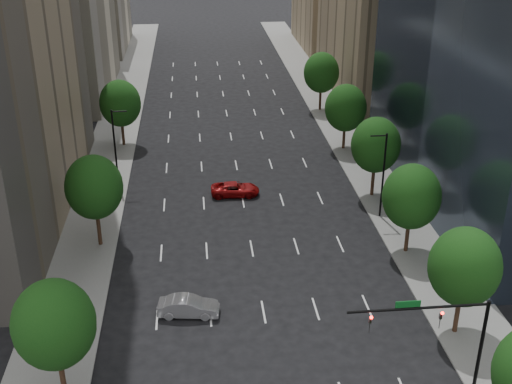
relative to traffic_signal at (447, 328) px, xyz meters
name	(u,v)px	position (x,y,z in m)	size (l,w,h in m)	color
sidewalk_left	(95,207)	(-26.03, 30.00, -5.10)	(6.00, 200.00, 0.15)	slate
sidewalk_right	(385,195)	(4.97, 30.00, -5.10)	(6.00, 200.00, 0.15)	slate
filler_left	(89,3)	(-35.53, 106.00, 3.83)	(14.00, 26.00, 18.00)	beige
filler_right	(335,7)	(14.47, 103.00, 2.83)	(14.00, 26.00, 16.00)	#8C7759
tree_right_1	(465,267)	(3.47, 6.00, 0.58)	(5.20, 5.20, 8.75)	#382316
tree_right_2	(412,197)	(3.47, 18.00, 0.43)	(5.20, 5.20, 8.61)	#382316
tree_right_3	(376,145)	(3.47, 30.00, 0.72)	(5.20, 5.20, 8.89)	#382316
tree_right_4	(346,108)	(3.47, 44.00, 0.29)	(5.20, 5.20, 8.46)	#382316
tree_right_5	(321,73)	(3.47, 60.00, 0.58)	(5.20, 5.20, 8.75)	#382316
tree_left_0	(54,324)	(-24.53, 2.00, 0.58)	(5.20, 5.20, 8.75)	#382316
tree_left_1	(94,187)	(-24.53, 22.00, 0.79)	(5.20, 5.20, 8.97)	#382316
tree_left_2	(120,103)	(-24.53, 48.00, 0.50)	(5.20, 5.20, 8.68)	#382316
streetlight_rn	(383,173)	(2.91, 25.00, -0.33)	(1.70, 0.20, 9.00)	black
streetlight_ln	(115,147)	(-23.96, 35.00, -0.33)	(1.70, 0.20, 9.00)	black
traffic_signal	(447,328)	(0.00, 0.00, 0.00)	(9.12, 0.40, 7.38)	black
car_silver	(188,307)	(-16.39, 10.19, -4.39)	(1.66, 4.77, 1.57)	gray
car_red_far	(235,189)	(-11.24, 31.63, -4.45)	(2.41, 5.23, 1.45)	maroon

